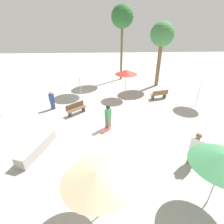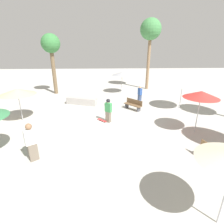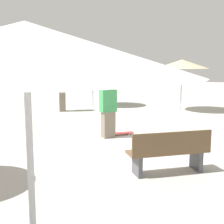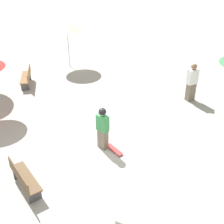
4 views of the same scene
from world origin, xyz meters
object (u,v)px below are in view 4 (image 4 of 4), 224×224
Objects in this scene: shade_umbrella_cream at (67,26)px; bystander_far at (192,82)px; skater_main at (103,127)px; bench_near at (24,179)px; bench_far at (27,77)px; skateboard at (114,150)px.

shade_umbrella_cream is 1.40× the size of bystander_far.
skater_main is 5.45m from bystander_far.
bench_near is 0.81× the size of bystander_far.
shade_umbrella_cream is at bearing 143.61° from bench_near.
bystander_far is at bearing 84.87° from skater_main.
skater_main is at bearing -151.78° from bench_far.
shade_umbrella_cream reaches higher than bench_near.
bench_near is at bearing -92.40° from skateboard.
bench_far is 0.91× the size of bystander_far.
bystander_far is at bearing 100.61° from skateboard.
shade_umbrella_cream reaches higher than skater_main.
bench_far is (-2.57, 7.24, 0.00)m from bench_near.
skateboard is (0.45, -0.17, -0.84)m from skater_main.
skateboard is at bearing 14.41° from skater_main.
skateboard is 0.39× the size of bystander_far.
skater_main is at bearing -67.83° from shade_umbrella_cream.
bystander_far reaches higher than skateboard.
bystander_far is at bearing -110.46° from bench_far.
bench_far is at bearing -120.37° from shade_umbrella_cream.
bench_far is at bearing 157.52° from bench_near.
skater_main reaches higher than bench_near.
bystander_far is (6.61, -3.38, -1.45)m from shade_umbrella_cream.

